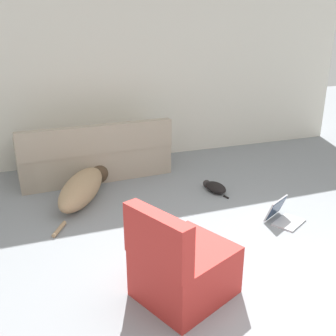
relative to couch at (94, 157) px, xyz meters
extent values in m
plane|color=gray|center=(0.83, -3.45, -0.26)|extent=(20.00, 20.00, 0.00)
cube|color=silver|center=(0.83, 0.60, 1.00)|extent=(7.56, 0.06, 2.53)
cube|color=tan|center=(0.00, 0.04, -0.05)|extent=(2.12, 1.00, 0.42)
cube|color=tan|center=(0.02, -0.34, 0.35)|extent=(2.08, 0.26, 0.38)
cube|color=tan|center=(0.93, 0.10, 0.02)|extent=(0.25, 0.88, 0.56)
cube|color=tan|center=(-0.94, -0.02, 0.02)|extent=(0.25, 0.88, 0.56)
ellipsoid|color=#A38460|center=(-0.32, -0.91, -0.08)|extent=(0.86, 1.18, 0.36)
sphere|color=#493726|center=(-0.01, -0.34, -0.12)|extent=(0.38, 0.38, 0.28)
cylinder|color=#A38460|center=(-0.65, -1.54, -0.24)|extent=(0.17, 0.27, 0.04)
ellipsoid|color=black|center=(1.34, -1.20, -0.20)|extent=(0.26, 0.37, 0.12)
sphere|color=#2D2B2B|center=(1.31, -1.01, -0.22)|extent=(0.11, 0.11, 0.10)
cylinder|color=black|center=(1.38, -1.41, -0.25)|extent=(0.04, 0.09, 0.02)
cube|color=#B7B7BC|center=(1.69, -2.24, -0.26)|extent=(0.42, 0.38, 0.02)
cube|color=#B7B7BC|center=(1.61, -2.09, -0.13)|extent=(0.35, 0.25, 0.23)
cube|color=#23334C|center=(1.61, -2.10, -0.13)|extent=(0.32, 0.23, 0.21)
cube|color=#B72D28|center=(0.18, -2.91, -0.06)|extent=(0.85, 0.81, 0.41)
cube|color=#B72D28|center=(-0.08, -3.02, 0.34)|extent=(0.34, 0.60, 0.39)
camera|label=1|loc=(-0.80, -5.15, 1.66)|focal=40.00mm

